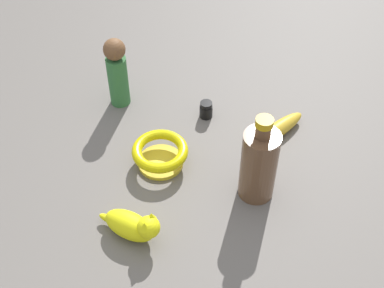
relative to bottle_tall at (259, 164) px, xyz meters
The scene contains 7 objects.
ground 0.19m from the bottle_tall, 120.02° to the right, with size 2.00×2.00×0.00m, color #5B5651.
bottle_tall is the anchor object (origin of this frame).
nail_polish_jar 0.27m from the bottle_tall, 153.26° to the right, with size 0.03×0.03×0.04m.
bowl 0.23m from the bottle_tall, 107.89° to the right, with size 0.13×0.13×0.05m.
banana 0.20m from the bottle_tall, 163.11° to the left, with size 0.18×0.04×0.04m, color gold.
cat_figurine 0.29m from the bottle_tall, 62.39° to the right, with size 0.10×0.14×0.09m.
person_figure_adult 0.44m from the bottle_tall, 129.07° to the right, with size 0.07×0.07×0.19m.
Camera 1 is at (0.84, 0.05, 0.94)m, focal length 50.54 mm.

